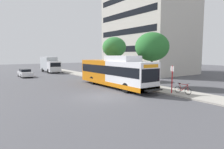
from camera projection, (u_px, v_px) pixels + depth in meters
The scene contains 10 objects.
ground_plane at pixel (67, 85), 23.92m from camera, with size 120.00×120.00×0.00m, color #4C4C51.
sidewalk_curb at pixel (122, 82), 26.25m from camera, with size 3.00×56.00×0.14m, color #A8A399.
transit_bus at pixel (115, 72), 22.44m from camera, with size 2.58×12.25×3.65m.
bus_stop_sign_pole at pixel (172, 77), 18.23m from camera, with size 0.10×0.36×2.60m.
bicycle_parked at pixel (183, 89), 17.90m from camera, with size 0.52×1.76×1.02m.
street_tree_near_stop at pixel (152, 47), 22.87m from camera, with size 3.99×3.99×6.25m.
street_tree_mid_block at pixel (114, 47), 28.97m from camera, with size 3.55×3.55×6.23m.
parked_car_far_lane at pixel (25, 73), 32.76m from camera, with size 1.80×4.50×1.33m.
box_truck_background at pixel (50, 64), 41.08m from camera, with size 2.32×7.01×3.25m.
lattice_comm_tower at pixel (121, 42), 54.84m from camera, with size 1.10×1.10×22.78m.
Camera 1 is at (-8.97, -14.57, 3.78)m, focal length 31.03 mm.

